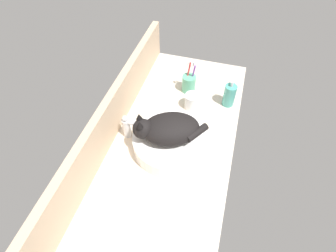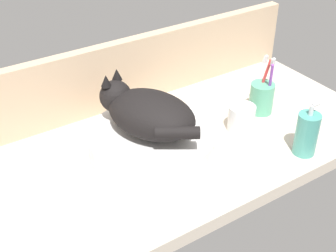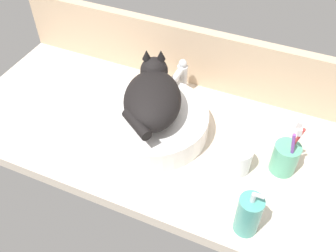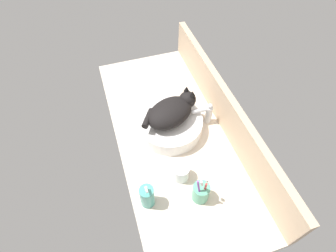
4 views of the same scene
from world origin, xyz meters
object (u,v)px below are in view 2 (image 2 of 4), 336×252
faucet (119,100)px  soap_dispenser (307,134)px  cat (147,112)px  sink_basin (152,144)px  toothbrush_cup (262,97)px  water_glass (241,120)px

faucet → soap_dispenser: (34.83, -42.18, -1.06)cm
cat → sink_basin: bearing=-64.3°
toothbrush_cup → soap_dispenser: bearing=-102.0°
sink_basin → cat: size_ratio=1.10×
faucet → water_glass: 36.77cm
toothbrush_cup → sink_basin: bearing=-178.8°
toothbrush_cup → water_glass: toothbrush_cup is taller
faucet → toothbrush_cup: toothbrush_cup is taller
cat → soap_dispenser: 43.62cm
soap_dispenser → toothbrush_cup: bearing=78.0°
soap_dispenser → water_glass: soap_dispenser is taller
cat → faucet: 20.33cm
cat → faucet: (1.53, 19.26, -6.35)cm
sink_basin → soap_dispenser: 41.90cm
sink_basin → cat: bearing=115.7°
soap_dispenser → toothbrush_cup: toothbrush_cup is taller
sink_basin → water_glass: size_ratio=4.15×
water_glass → faucet: bearing=138.4°
faucet → soap_dispenser: bearing=-50.5°
cat → toothbrush_cup: 42.03cm
faucet → soap_dispenser: size_ratio=0.87×
soap_dispenser → water_glass: 19.58cm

